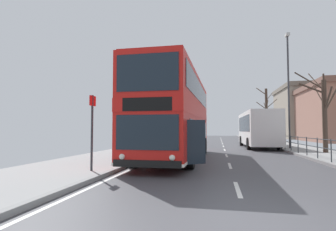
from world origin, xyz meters
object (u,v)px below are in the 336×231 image
Objects in this scene: double_decker_bus_main at (177,116)px; street_lamp_far_side at (288,82)px; bus_stop_sign_near at (92,124)px; bare_tree_far_02 at (266,113)px; bare_tree_far_01 at (324,110)px; background_building_02 at (313,112)px; background_bus_far_lane at (258,128)px.

street_lamp_far_side is (7.73, 8.12, 2.99)m from double_decker_bus_main.
bus_stop_sign_near is 0.37× the size of bare_tree_far_02.
bare_tree_far_01 is (8.92, 4.41, 0.53)m from double_decker_bus_main.
background_building_02 is (21.42, 43.70, 2.95)m from bus_stop_sign_near.
bus_stop_sign_near is at bearing -112.00° from double_decker_bus_main.
street_lamp_far_side is at bearing -92.59° from bare_tree_far_02.
bus_stop_sign_near is 17.22m from street_lamp_far_side.
background_bus_far_lane is at bearing -116.27° from background_building_02.
background_building_02 is at bearing 63.73° from background_bus_far_lane.
street_lamp_far_side reaches higher than background_bus_far_lane.
double_decker_bus_main is 23.61m from bare_tree_far_02.
background_building_02 is (10.28, 33.81, 1.88)m from bare_tree_far_01.
bare_tree_far_02 reaches higher than bus_stop_sign_near.
bus_stop_sign_near is 0.49× the size of bare_tree_far_01.
bare_tree_far_02 reaches higher than background_bus_far_lane.
background_building_02 is at bearing 73.08° from bare_tree_far_01.
background_bus_far_lane reaches higher than bus_stop_sign_near.
bare_tree_far_01 is at bearing 26.28° from double_decker_bus_main.
background_building_02 reaches higher than bus_stop_sign_near.
background_bus_far_lane is 4.98m from street_lamp_far_side.
background_building_02 is (19.21, 38.22, 2.41)m from double_decker_bus_main.
bare_tree_far_02 is at bearing 69.23° from double_decker_bus_main.
background_bus_far_lane is 1.30× the size of bare_tree_far_02.
bare_tree_far_02 reaches higher than double_decker_bus_main.
double_decker_bus_main is at bearing -116.68° from background_building_02.
bare_tree_far_02 is at bearing 76.65° from background_bus_far_lane.
bare_tree_far_01 is at bearing -63.61° from background_bus_far_lane.
street_lamp_far_side is 1.68× the size of bare_tree_far_01.
street_lamp_far_side is at bearing -110.88° from background_building_02.
bare_tree_far_02 is at bearing 91.84° from bare_tree_far_01.
background_building_02 is at bearing 63.32° from double_decker_bus_main.
bare_tree_far_02 is (8.36, 22.03, 1.45)m from double_decker_bus_main.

